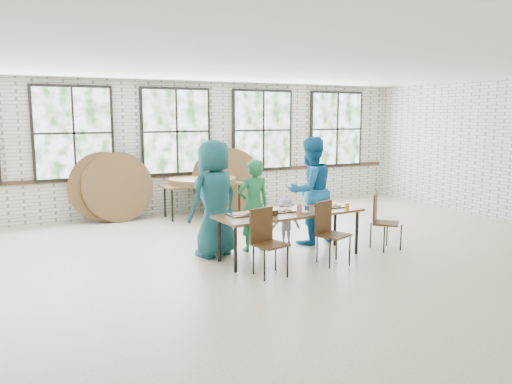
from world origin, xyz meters
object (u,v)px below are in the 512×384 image
dining_table (290,215)px  chair_near_left (266,236)px  storage_table (202,186)px  chair_near_right (328,227)px

dining_table → chair_near_left: 0.93m
storage_table → dining_table: bearing=-91.5°
dining_table → storage_table: 3.71m
dining_table → storage_table: bearing=87.4°
dining_table → chair_near_left: (-0.73, -0.57, -0.13)m
dining_table → storage_table: same height
chair_near_left → storage_table: size_ratio=0.52×
chair_near_right → chair_near_left: bearing=161.3°
dining_table → storage_table: (-0.08, 3.71, -0.00)m
dining_table → chair_near_right: bearing=-57.1°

